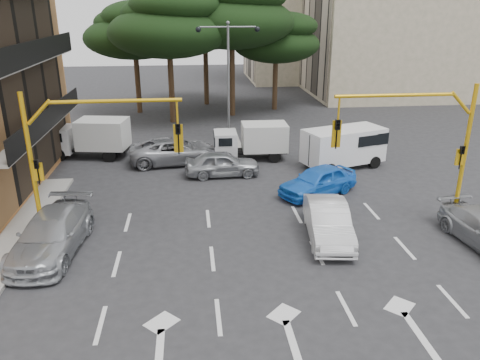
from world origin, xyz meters
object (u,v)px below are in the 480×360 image
object	(u,v)px
car_silver_cross_a	(176,151)
box_truck_b	(251,142)
car_blue_compact	(318,181)
signal_mast_left	(79,148)
van_white	(343,148)
signal_mast_right	(426,137)
car_white_hatch	(328,221)
car_silver_cross_b	(222,164)
car_silver_wagon	(52,234)
street_lamp_center	(228,61)
box_truck_a	(89,138)

from	to	relation	value
car_silver_cross_a	box_truck_b	size ratio (longest dim) A/B	1.20
car_blue_compact	signal_mast_left	bearing A→B (deg)	-99.05
box_truck_b	van_white	bearing A→B (deg)	-110.33
car_blue_compact	car_silver_cross_a	xyz separation A→B (m)	(-7.10, 5.76, 0.03)
signal_mast_right	car_white_hatch	world-z (taller)	signal_mast_right
car_blue_compact	car_silver_cross_b	xyz separation A→B (m)	(-4.51, 3.26, -0.03)
signal_mast_right	car_silver_cross_b	distance (m)	10.94
car_silver_wagon	van_white	world-z (taller)	van_white
van_white	box_truck_b	size ratio (longest dim) A/B	1.04
signal_mast_right	box_truck_b	distance (m)	11.71
car_silver_cross_b	street_lamp_center	bearing A→B (deg)	-9.53
car_blue_compact	box_truck_a	world-z (taller)	box_truck_a
car_blue_compact	car_silver_wagon	xyz separation A→B (m)	(-11.54, -4.59, 0.04)
van_white	street_lamp_center	bearing A→B (deg)	-153.98
car_blue_compact	van_white	size ratio (longest dim) A/B	0.91
car_silver_cross_a	box_truck_a	distance (m)	5.57
signal_mast_left	car_silver_cross_a	size ratio (longest dim) A/B	1.12
van_white	box_truck_a	bearing A→B (deg)	-121.48
street_lamp_center	box_truck_a	bearing A→B (deg)	-162.68
signal_mast_right	car_silver_cross_a	world-z (taller)	signal_mast_right
car_silver_wagon	car_silver_cross_a	world-z (taller)	car_silver_wagon
street_lamp_center	van_white	xyz separation A→B (m)	(6.10, -6.24, -4.27)
car_blue_compact	box_truck_b	size ratio (longest dim) A/B	0.95
street_lamp_center	van_white	size ratio (longest dim) A/B	1.68
signal_mast_left	box_truck_b	world-z (taller)	signal_mast_left
signal_mast_left	car_white_hatch	distance (m)	10.07
street_lamp_center	box_truck_a	size ratio (longest dim) A/B	1.60
signal_mast_left	car_silver_cross_b	distance (m)	9.66
signal_mast_right	box_truck_a	distance (m)	19.45
signal_mast_left	street_lamp_center	bearing A→B (deg)	64.09
signal_mast_right	car_silver_wagon	bearing A→B (deg)	-176.76
box_truck_b	car_silver_wagon	bearing A→B (deg)	140.94
box_truck_a	car_white_hatch	bearing A→B (deg)	-126.93
car_blue_compact	box_truck_b	bearing A→B (deg)	173.88
car_silver_wagon	signal_mast_left	bearing A→B (deg)	40.58
street_lamp_center	box_truck_a	world-z (taller)	street_lamp_center
box_truck_a	van_white	bearing A→B (deg)	-93.79
car_silver_cross_b	box_truck_a	world-z (taller)	box_truck_a
street_lamp_center	car_silver_cross_b	xyz separation A→B (m)	(-0.97, -7.00, -4.73)
car_white_hatch	car_silver_cross_a	size ratio (longest dim) A/B	0.83
car_silver_wagon	box_truck_a	bearing A→B (deg)	99.41
signal_mast_right	street_lamp_center	size ratio (longest dim) A/B	0.77
signal_mast_right	box_truck_b	bearing A→B (deg)	120.68
street_lamp_center	car_silver_cross_a	distance (m)	7.40
car_silver_cross_b	box_truck_b	size ratio (longest dim) A/B	0.91
box_truck_b	car_silver_cross_a	bearing A→B (deg)	94.66
signal_mast_left	car_blue_compact	bearing A→B (deg)	19.93
car_white_hatch	box_truck_a	world-z (taller)	box_truck_a
car_white_hatch	street_lamp_center	bearing A→B (deg)	107.53
signal_mast_left	box_truck_b	distance (m)	12.82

